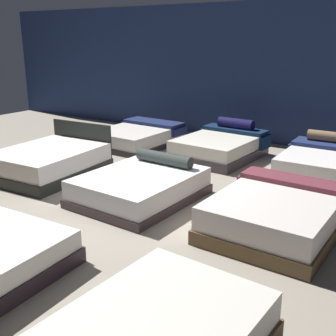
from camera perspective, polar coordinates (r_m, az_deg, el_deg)
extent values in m
cube|color=gray|center=(7.08, -4.15, -4.56)|extent=(18.00, 18.00, 0.02)
cube|color=navy|center=(11.11, 12.18, 12.46)|extent=(18.00, 0.06, 3.50)
cube|color=silver|center=(3.62, -2.04, -21.70)|extent=(1.49, 2.00, 0.29)
cube|color=black|center=(8.63, -15.94, -0.30)|extent=(1.77, 2.15, 0.21)
cube|color=white|center=(8.56, -16.09, 1.44)|extent=(1.71, 2.08, 0.33)
cube|color=black|center=(9.26, -11.62, 3.39)|extent=(1.56, 0.13, 0.90)
cube|color=#33292C|center=(7.11, -3.77, -3.76)|extent=(1.71, 2.14, 0.14)
cube|color=silver|center=(7.03, -3.81, -2.02)|extent=(1.64, 2.08, 0.31)
cylinder|color=#2D3532|center=(7.47, -0.54, 1.32)|extent=(1.13, 0.26, 0.22)
cube|color=brown|center=(6.10, 14.29, -7.69)|extent=(1.66, 2.03, 0.20)
cube|color=silver|center=(6.00, 14.48, -5.39)|extent=(1.60, 1.97, 0.33)
cube|color=brown|center=(6.59, 16.90, -1.65)|extent=(1.60, 0.49, 0.07)
cube|color=brown|center=(6.90, 10.41, -1.59)|extent=(0.09, 0.45, 0.22)
cube|color=black|center=(10.70, -4.26, 3.46)|extent=(1.71, 2.16, 0.13)
cube|color=silver|center=(10.65, -4.29, 4.58)|extent=(1.65, 2.10, 0.30)
cube|color=navy|center=(11.16, -1.96, 6.22)|extent=(1.64, 0.67, 0.08)
cube|color=navy|center=(11.70, -5.21, 5.98)|extent=(0.11, 0.62, 0.20)
cube|color=navy|center=(10.71, 1.59, 5.00)|extent=(0.11, 0.62, 0.20)
cube|color=#332C32|center=(9.59, 6.91, 1.98)|extent=(1.66, 2.12, 0.21)
cube|color=silver|center=(9.53, 6.96, 3.38)|extent=(1.59, 2.06, 0.27)
cube|color=#0E2240|center=(10.13, 9.11, 5.17)|extent=(1.55, 0.57, 0.08)
cube|color=#0E2240|center=(10.55, 5.26, 4.72)|extent=(0.11, 0.49, 0.30)
cube|color=#0E2240|center=(9.85, 13.10, 3.44)|extent=(0.11, 0.49, 0.30)
cylinder|color=#161345|center=(10.13, 9.23, 5.98)|extent=(0.89, 0.30, 0.25)
cube|color=brown|center=(8.87, 20.42, -0.55)|extent=(1.63, 2.00, 0.13)
cube|color=white|center=(8.81, 20.58, 0.84)|extent=(1.56, 1.94, 0.32)
cube|color=navy|center=(9.36, 21.54, 2.93)|extent=(1.58, 0.67, 0.08)
cube|color=navy|center=(9.58, 16.73, 2.56)|extent=(0.09, 0.64, 0.30)
cylinder|color=#89684C|center=(9.44, 21.77, 3.90)|extent=(1.10, 0.25, 0.23)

